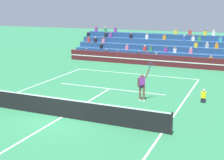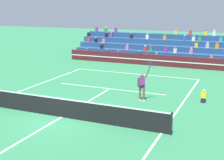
# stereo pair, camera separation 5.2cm
# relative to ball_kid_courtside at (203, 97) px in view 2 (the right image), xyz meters

# --- Properties ---
(ground_plane) EXTENTS (120.00, 120.00, 0.00)m
(ground_plane) POSITION_rel_ball_kid_courtside_xyz_m (-6.64, -5.77, -0.33)
(ground_plane) COLOR #2D7A4C
(court_lines) EXTENTS (11.10, 23.90, 0.01)m
(court_lines) POSITION_rel_ball_kid_courtside_xyz_m (-6.64, -5.77, -0.33)
(court_lines) COLOR white
(court_lines) RESTS_ON ground
(tennis_net) EXTENTS (12.00, 0.10, 1.10)m
(tennis_net) POSITION_rel_ball_kid_courtside_xyz_m (-6.64, -5.77, 0.21)
(tennis_net) COLOR black
(tennis_net) RESTS_ON ground
(sponsor_banner_wall) EXTENTS (18.00, 0.26, 1.10)m
(sponsor_banner_wall) POSITION_rel_ball_kid_courtside_xyz_m (-6.64, 10.63, 0.22)
(sponsor_banner_wall) COLOR #51191E
(sponsor_banner_wall) RESTS_ON ground
(bleacher_stand) EXTENTS (18.90, 4.75, 3.38)m
(bleacher_stand) POSITION_rel_ball_kid_courtside_xyz_m (-6.64, 14.43, 0.69)
(bleacher_stand) COLOR navy
(bleacher_stand) RESTS_ON ground
(ball_kid_courtside) EXTENTS (0.30, 0.36, 0.84)m
(ball_kid_courtside) POSITION_rel_ball_kid_courtside_xyz_m (0.00, 0.00, 0.00)
(ball_kid_courtside) COLOR black
(ball_kid_courtside) RESTS_ON ground
(tennis_player) EXTENTS (0.89, 0.56, 2.48)m
(tennis_player) POSITION_rel_ball_kid_courtside_xyz_m (-3.61, -1.17, 0.66)
(tennis_player) COLOR brown
(tennis_player) RESTS_ON ground
(tennis_ball) EXTENTS (0.07, 0.07, 0.07)m
(tennis_ball) POSITION_rel_ball_kid_courtside_xyz_m (-5.95, 2.10, -0.30)
(tennis_ball) COLOR #C6DB33
(tennis_ball) RESTS_ON ground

